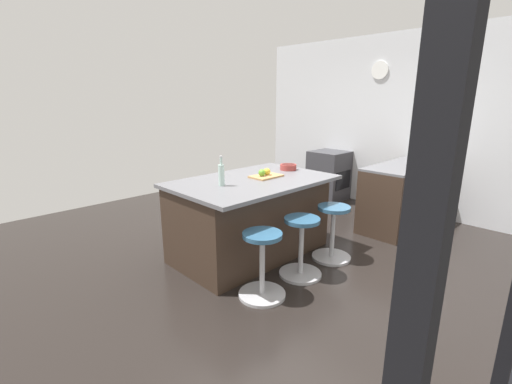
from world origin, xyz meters
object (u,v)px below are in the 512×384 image
stool_by_window (333,234)px  water_bottle (221,174)px  apple_yellow (267,171)px  stool_near_camera (262,267)px  fruit_bowl (288,167)px  oven_range (329,175)px  apple_green (262,173)px  cutting_board (266,176)px  stool_middle (301,249)px  kitchen_island (250,216)px

stool_by_window → water_bottle: size_ratio=2.01×
apple_yellow → stool_near_camera: bearing=41.9°
stool_near_camera → apple_yellow: apple_yellow is taller
apple_yellow → fruit_bowl: apple_yellow is taller
oven_range → water_bottle: water_bottle is taller
stool_by_window → apple_green: size_ratio=7.88×
cutting_board → water_bottle: bearing=-3.5°
stool_by_window → apple_yellow: size_ratio=7.77×
oven_range → apple_yellow: (2.42, 0.77, 0.53)m
apple_green → cutting_board: bearing=172.4°
stool_near_camera → cutting_board: cutting_board is taller
cutting_board → fruit_bowl: size_ratio=1.75×
stool_middle → fruit_bowl: bearing=-131.4°
stool_by_window → stool_middle: bearing=0.0°
stool_middle → stool_near_camera: (0.57, 0.00, 0.00)m
apple_green → fruit_bowl: size_ratio=0.39×
kitchen_island → fruit_bowl: bearing=-177.6°
stool_by_window → kitchen_island: bearing=-53.3°
oven_range → stool_by_window: (2.07, 1.47, -0.14)m
stool_near_camera → apple_green: 1.19m
stool_by_window → stool_near_camera: 1.13m
apple_yellow → water_bottle: bearing=-2.4°
kitchen_island → apple_green: (-0.13, 0.06, 0.51)m
stool_near_camera → water_bottle: size_ratio=2.01×
kitchen_island → apple_yellow: apple_yellow is taller
stool_near_camera → apple_yellow: bearing=-138.1°
oven_range → fruit_bowl: fruit_bowl is taller
oven_range → apple_yellow: apple_yellow is taller
kitchen_island → stool_by_window: (-0.57, 0.76, -0.16)m
stool_by_window → apple_green: (0.44, -0.70, 0.67)m
kitchen_island → stool_near_camera: 0.96m
stool_near_camera → cutting_board: size_ratio=1.74×
stool_by_window → stool_near_camera: bearing=0.0°
stool_near_camera → stool_by_window: bearing=180.0°
oven_range → stool_by_window: 2.54m
kitchen_island → apple_green: bearing=155.4°
kitchen_island → water_bottle: 0.72m
cutting_board → stool_by_window: bearing=118.5°
stool_by_window → apple_yellow: (0.35, -0.70, 0.67)m
stool_middle → water_bottle: (0.43, -0.73, 0.73)m
stool_by_window → cutting_board: bearing=-61.5°
apple_yellow → stool_middle: bearing=72.9°
kitchen_island → fruit_bowl: size_ratio=8.78×
stool_middle → cutting_board: 0.95m
water_bottle → oven_range: bearing=-166.3°
cutting_board → apple_yellow: apple_yellow is taller
water_bottle → stool_near_camera: bearing=79.6°
oven_range → cutting_board: 2.61m
oven_range → apple_green: (2.50, 0.78, 0.53)m
water_bottle → fruit_bowl: 1.13m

